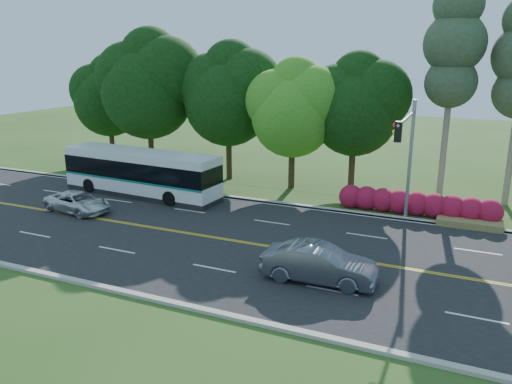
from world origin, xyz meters
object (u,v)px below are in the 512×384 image
at_px(traffic_signal, 407,146).
at_px(sedan, 319,264).
at_px(suv, 77,202).
at_px(transit_bus, 141,173).

relative_size(traffic_signal, sedan, 1.44).
bearing_deg(sedan, suv, 75.22).
height_order(sedan, suv, sedan).
distance_m(sedan, suv, 16.81).
relative_size(traffic_signal, suv, 1.60).
bearing_deg(transit_bus, traffic_signal, 4.51).
bearing_deg(suv, sedan, -95.30).
height_order(traffic_signal, transit_bus, traffic_signal).
relative_size(sedan, suv, 1.11).
bearing_deg(traffic_signal, sedan, -105.29).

